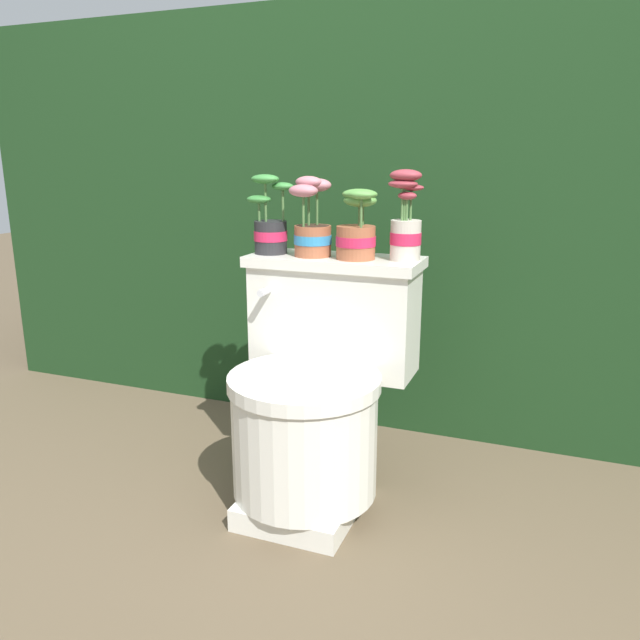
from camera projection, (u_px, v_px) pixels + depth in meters
name	position (u px, v px, depth m)	size (l,w,h in m)	color
ground_plane	(303.00, 500.00, 1.79)	(12.00, 12.00, 0.00)	brown
hedge_backdrop	(396.00, 216.00, 2.47)	(3.23, 0.79, 1.45)	#193819
toilet	(315.00, 395.00, 1.73)	(0.50, 0.54, 0.68)	silver
potted_plant_left	(270.00, 227.00, 1.81)	(0.14, 0.10, 0.23)	#262628
potted_plant_midleft	(312.00, 226.00, 1.76)	(0.11, 0.12, 0.22)	#9E5638
potted_plant_middle	(357.00, 229.00, 1.71)	(0.12, 0.12, 0.19)	#9E5638
potted_plant_midright	(406.00, 224.00, 1.69)	(0.09, 0.09, 0.24)	beige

